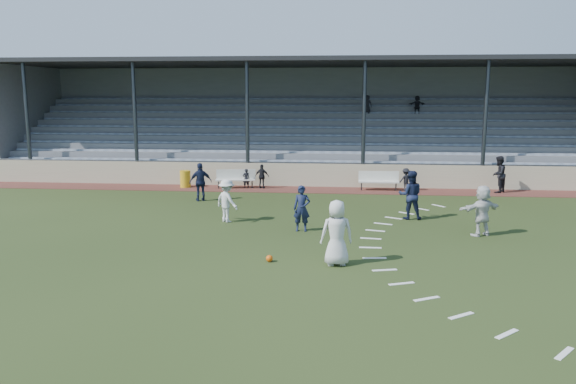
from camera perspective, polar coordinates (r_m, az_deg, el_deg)
The scene contains 19 objects.
ground at distance 18.03m, azimuth -0.76°, elevation -5.45°, with size 90.00×90.00×0.00m, color #243214.
cinder_track at distance 28.25m, azimuth 1.55°, elevation 0.24°, with size 34.00×2.00×0.02m, color #502620.
retaining_wall at distance 29.19m, azimuth 1.69°, elevation 1.73°, with size 34.00×0.18×1.20m, color #B5A98B.
bench_left at distance 28.75m, azimuth -5.34°, elevation 1.53°, with size 2.04×0.80×0.95m.
bench_right at distance 28.34m, azimuth 9.20°, elevation 1.32°, with size 2.00×0.47×0.95m.
trash_bin at distance 29.35m, azimuth -10.39°, elevation 1.32°, with size 0.54×0.54×0.86m, color gold.
football at distance 16.33m, azimuth -1.90°, elevation -6.76°, with size 0.20×0.20×0.20m, color #D6540C.
player_white_lead at distance 15.87m, azimuth 4.97°, elevation -4.15°, with size 0.91×0.60×1.87m, color silver.
player_navy_lead at distance 19.70m, azimuth 1.41°, elevation -1.69°, with size 0.59×0.39×1.63m, color #131A36.
player_navy_mid at distance 22.08m, azimuth 12.33°, elevation -0.30°, with size 0.92×0.71×1.89m, color #131A36.
player_white_wing at distance 21.23m, azimuth -6.23°, elevation -0.90°, with size 1.05×0.60×1.62m, color silver.
player_navy_wing at distance 25.55m, azimuth -8.86°, elevation 1.01°, with size 1.01×0.42×1.72m, color #131A36.
player_white_back at distance 20.18m, azimuth 19.12°, elevation -1.80°, with size 1.62×0.52×1.74m, color silver.
official at distance 29.15m, azimuth 20.60°, elevation 1.69°, with size 0.87×0.67×1.78m, color black.
sub_left_near at distance 28.64m, azimuth -4.28°, elevation 1.38°, with size 0.36×0.24×0.99m, color black.
sub_left_far at distance 28.53m, azimuth -2.65°, elevation 1.60°, with size 0.72×0.30×1.22m, color black.
sub_right at distance 28.37m, azimuth 11.87°, elevation 1.25°, with size 0.73×0.42×1.13m, color black.
grandstand at distance 33.69m, azimuth 2.25°, elevation 5.58°, with size 34.60×9.00×6.61m.
penalty_arc at distance 18.07m, azimuth 12.41°, elevation -5.64°, with size 3.89×14.63×0.01m.
Camera 1 is at (1.89, -17.27, 4.82)m, focal length 35.00 mm.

